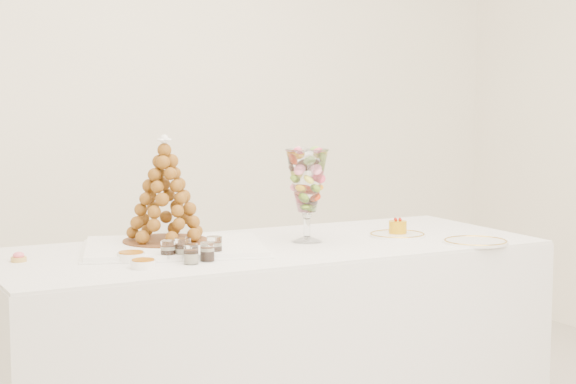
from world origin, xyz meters
TOP-DOWN VIEW (x-y plane):
  - buffet_table at (-0.11, 0.21)m, footprint 2.05×0.83m
  - lace_tray at (-0.45, 0.28)m, footprint 0.74×0.64m
  - macaron_vase at (0.07, 0.22)m, footprint 0.16×0.16m
  - cake_plate at (0.44, 0.17)m, footprint 0.22×0.22m
  - spare_plate at (0.61, -0.10)m, footprint 0.24×0.24m
  - pink_tart at (-1.00, 0.30)m, footprint 0.05×0.05m
  - verrine_a at (-0.54, 0.09)m, footprint 0.06×0.06m
  - verrine_b at (-0.49, 0.07)m, footprint 0.06×0.06m
  - verrine_c at (-0.37, 0.08)m, footprint 0.06×0.06m
  - verrine_d at (-0.50, -0.01)m, footprint 0.05×0.05m
  - verrine_e at (-0.43, 0.01)m, footprint 0.06×0.06m
  - ramekin_back at (-0.66, 0.13)m, footprint 0.09×0.09m
  - ramekin_front at (-0.66, -0.01)m, footprint 0.08×0.08m
  - croquembouche at (-0.45, 0.35)m, footprint 0.31×0.31m
  - mousse_cake at (0.45, 0.18)m, footprint 0.07×0.07m

SIDE VIEW (x-z plane):
  - buffet_table at x=-0.11m, z-range 0.00..0.78m
  - cake_plate at x=0.44m, z-range 0.78..0.79m
  - spare_plate at x=0.61m, z-range 0.78..0.79m
  - lace_tray at x=-0.45m, z-range 0.78..0.80m
  - ramekin_front at x=-0.66m, z-range 0.78..0.80m
  - pink_tart at x=-1.00m, z-range 0.77..0.81m
  - ramekin_back at x=-0.66m, z-range 0.78..0.81m
  - verrine_e at x=-0.43m, z-range 0.78..0.84m
  - verrine_d at x=-0.50m, z-range 0.78..0.84m
  - verrine_a at x=-0.54m, z-range 0.78..0.85m
  - mousse_cake at x=0.45m, z-range 0.78..0.84m
  - verrine_c at x=-0.37m, z-range 0.78..0.85m
  - verrine_b at x=-0.49m, z-range 0.78..0.85m
  - croquembouche at x=-0.45m, z-range 0.79..1.18m
  - macaron_vase at x=0.07m, z-range 0.83..1.18m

